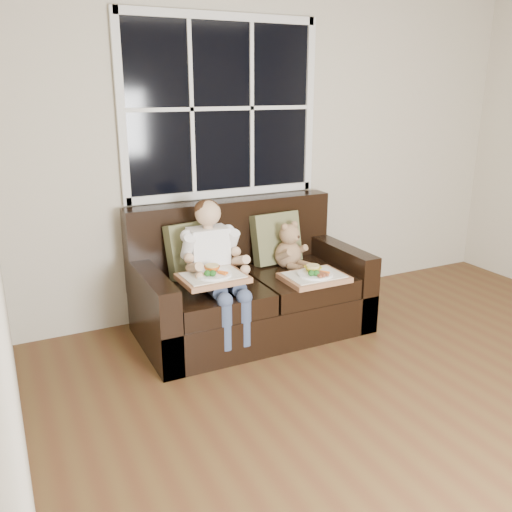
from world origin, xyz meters
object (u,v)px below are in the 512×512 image
child (214,257)px  tray_left (213,277)px  loveseat (248,291)px  teddy_bear (289,249)px  tray_right (314,276)px

child → tray_left: 0.19m
loveseat → child: (-0.33, -0.12, 0.35)m
loveseat → teddy_bear: loveseat is taller
teddy_bear → loveseat: bearing=161.3°
loveseat → tray_left: size_ratio=3.73×
loveseat → tray_right: loveseat is taller
loveseat → child: child is taller
loveseat → tray_right: (0.37, -0.35, 0.17)m
loveseat → child: size_ratio=1.83×
child → tray_left: bearing=-115.2°
teddy_bear → tray_right: 0.37m
loveseat → teddy_bear: 0.46m
loveseat → teddy_bear: bearing=0.4°
teddy_bear → tray_right: (0.01, -0.35, -0.12)m
teddy_bear → tray_left: teddy_bear is taller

